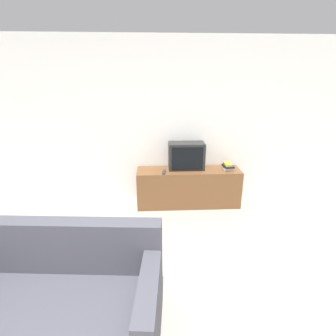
{
  "coord_description": "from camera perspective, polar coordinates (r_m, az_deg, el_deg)",
  "views": [
    {
      "loc": [
        0.25,
        -1.15,
        1.97
      ],
      "look_at": [
        0.43,
        2.43,
        0.75
      ],
      "focal_mm": 28.0,
      "sensor_mm": 36.0,
      "label": 1
    }
  ],
  "objects": [
    {
      "name": "wall_back",
      "position": [
        4.24,
        -6.35,
        9.57
      ],
      "size": [
        9.0,
        0.06,
        2.6
      ],
      "color": "white",
      "rests_on": "ground_plane"
    },
    {
      "name": "couch",
      "position": [
        2.47,
        -23.79,
        -26.06
      ],
      "size": [
        1.73,
        1.0,
        0.88
      ],
      "rotation": [
        0.0,
        0.0,
        -0.08
      ],
      "color": "#474751",
      "rests_on": "ground_plane"
    },
    {
      "name": "tv_stand",
      "position": [
        4.29,
        4.44,
        -4.21
      ],
      "size": [
        1.64,
        0.44,
        0.6
      ],
      "color": "brown",
      "rests_on": "ground_plane"
    },
    {
      "name": "remote_on_stand",
      "position": [
        4.04,
        -0.88,
        -0.87
      ],
      "size": [
        0.06,
        0.19,
        0.02
      ],
      "rotation": [
        0.0,
        0.0,
        -0.12
      ],
      "color": "#2D2D2D",
      "rests_on": "tv_stand"
    },
    {
      "name": "book_stack",
      "position": [
        4.27,
        12.89,
        0.32
      ],
      "size": [
        0.17,
        0.22,
        0.11
      ],
      "color": "silver",
      "rests_on": "tv_stand"
    },
    {
      "name": "television",
      "position": [
        4.17,
        4.02,
        2.66
      ],
      "size": [
        0.56,
        0.31,
        0.43
      ],
      "color": "black",
      "rests_on": "tv_stand"
    }
  ]
}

